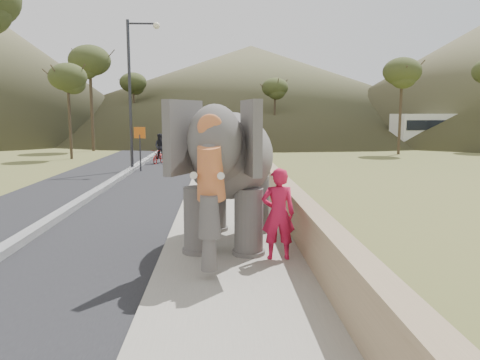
# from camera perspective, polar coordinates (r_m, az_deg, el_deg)

# --- Properties ---
(ground) EXTENTS (160.00, 160.00, 0.00)m
(ground) POSITION_cam_1_polar(r_m,az_deg,el_deg) (8.06, -0.67, -14.55)
(ground) COLOR olive
(ground) RESTS_ON ground
(road) EXTENTS (7.00, 120.00, 0.03)m
(road) POSITION_cam_1_polar(r_m,az_deg,el_deg) (18.34, -17.57, -2.00)
(road) COLOR black
(road) RESTS_ON ground
(median) EXTENTS (0.35, 120.00, 0.22)m
(median) POSITION_cam_1_polar(r_m,az_deg,el_deg) (18.32, -17.58, -1.71)
(median) COLOR black
(median) RESTS_ON ground
(walkway) EXTENTS (3.00, 120.00, 0.15)m
(walkway) POSITION_cam_1_polar(r_m,az_deg,el_deg) (17.70, -1.74, -1.78)
(walkway) COLOR #9E9687
(walkway) RESTS_ON ground
(parapet) EXTENTS (0.30, 120.00, 1.10)m
(parapet) POSITION_cam_1_polar(r_m,az_deg,el_deg) (17.72, 3.60, -0.22)
(parapet) COLOR tan
(parapet) RESTS_ON ground
(lamppost) EXTENTS (1.76, 0.36, 8.00)m
(lamppost) POSITION_cam_1_polar(r_m,az_deg,el_deg) (26.07, -12.65, 11.77)
(lamppost) COLOR #2F3035
(lamppost) RESTS_ON ground
(signboard) EXTENTS (0.60, 0.08, 2.40)m
(signboard) POSITION_cam_1_polar(r_m,az_deg,el_deg) (25.76, -12.11, 4.64)
(signboard) COLOR #2D2D33
(signboard) RESTS_ON ground
(distant_car) EXTENTS (4.26, 1.78, 1.44)m
(distant_car) POSITION_cam_1_polar(r_m,az_deg,el_deg) (47.04, 16.51, 4.83)
(distant_car) COLOR #ADACB3
(distant_car) RESTS_ON ground
(bus_white) EXTENTS (11.27, 4.52, 3.10)m
(bus_white) POSITION_cam_1_polar(r_m,az_deg,el_deg) (48.55, 24.06, 5.54)
(bus_white) COLOR white
(bus_white) RESTS_ON ground
(hill_far) EXTENTS (80.00, 80.00, 14.00)m
(hill_far) POSITION_cam_1_polar(r_m,az_deg,el_deg) (77.71, 1.34, 10.94)
(hill_far) COLOR brown
(hill_far) RESTS_ON ground
(elephant_and_man) EXTENTS (2.88, 4.66, 3.16)m
(elephant_and_man) POSITION_cam_1_polar(r_m,az_deg,el_deg) (10.72, -1.15, 0.65)
(elephant_and_man) COLOR #66615C
(elephant_and_man) RESTS_ON ground
(motorcyclist) EXTENTS (1.08, 1.75, 1.89)m
(motorcyclist) POSITION_cam_1_polar(r_m,az_deg,el_deg) (29.69, -9.77, 3.40)
(motorcyclist) COLOR maroon
(motorcyclist) RESTS_ON ground
(trees) EXTENTS (48.37, 43.34, 9.63)m
(trees) POSITION_cam_1_polar(r_m,az_deg,el_deg) (35.77, 1.31, 9.51)
(trees) COLOR #473828
(trees) RESTS_ON ground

